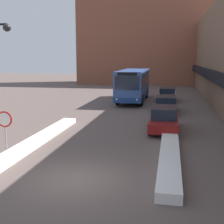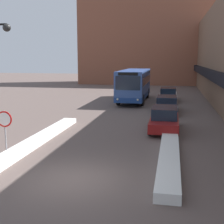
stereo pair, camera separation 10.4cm
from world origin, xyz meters
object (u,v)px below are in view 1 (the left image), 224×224
(parked_car_front, at_px, (164,119))
(parked_car_back, at_px, (167,94))
(parked_car_middle, at_px, (166,104))
(stop_sign, at_px, (5,124))
(city_bus, at_px, (133,84))

(parked_car_front, xyz_separation_m, parked_car_back, (0.00, 14.44, -0.04))
(parked_car_back, bearing_deg, parked_car_middle, -90.00)
(parked_car_back, xyz_separation_m, stop_sign, (-7.24, -21.32, 0.86))
(parked_car_middle, bearing_deg, parked_car_front, -90.00)
(parked_car_middle, relative_size, parked_car_back, 1.04)
(stop_sign, bearing_deg, city_bus, 79.85)
(parked_car_front, distance_m, stop_sign, 10.02)
(city_bus, relative_size, parked_car_middle, 2.10)
(city_bus, height_order, stop_sign, city_bus)
(parked_car_back, relative_size, stop_sign, 2.13)
(parked_car_back, height_order, stop_sign, stop_sign)
(city_bus, height_order, parked_car_back, city_bus)
(parked_car_front, xyz_separation_m, stop_sign, (-7.24, -6.87, 0.82))
(parked_car_back, bearing_deg, city_bus, -164.05)
(parked_car_back, bearing_deg, stop_sign, -108.76)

